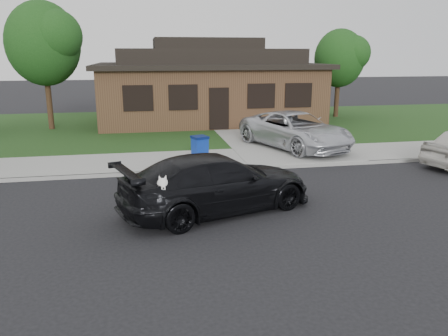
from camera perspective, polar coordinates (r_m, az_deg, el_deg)
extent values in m
plane|color=black|center=(11.49, -10.77, -5.59)|extent=(120.00, 120.00, 0.00)
cube|color=gray|center=(16.27, -10.88, 0.67)|extent=(60.00, 3.00, 0.12)
cube|color=gray|center=(14.81, -10.86, -0.72)|extent=(60.00, 0.12, 0.12)
cube|color=#193814|center=(24.11, -10.95, 5.23)|extent=(60.00, 13.00, 0.13)
cube|color=gray|center=(21.95, 4.96, 4.54)|extent=(4.50, 13.00, 0.14)
imported|color=black|center=(11.14, -0.92, -1.98)|extent=(5.48, 3.61, 1.48)
ellipsoid|color=white|center=(10.07, -8.03, -2.24)|extent=(0.34, 0.40, 0.30)
sphere|color=white|center=(9.82, -7.98, -2.06)|extent=(0.26, 0.26, 0.26)
cube|color=white|center=(9.72, -7.94, -2.53)|extent=(0.09, 0.12, 0.08)
sphere|color=black|center=(9.66, -7.92, -2.63)|extent=(0.04, 0.04, 0.04)
cone|color=white|center=(9.83, -8.41, -1.25)|extent=(0.11, 0.11, 0.14)
cone|color=white|center=(9.84, -7.64, -1.21)|extent=(0.11, 0.11, 0.14)
imported|color=silver|center=(18.32, 9.28, 4.91)|extent=(4.17, 5.81, 1.47)
cube|color=#0D2D95|center=(16.17, -3.17, 2.50)|extent=(0.62, 0.62, 0.79)
cube|color=#06154C|center=(16.09, -3.19, 4.04)|extent=(0.68, 0.68, 0.09)
cylinder|color=black|center=(15.99, -3.66, 1.12)|extent=(0.08, 0.13, 0.12)
cylinder|color=black|center=(16.04, -2.41, 1.17)|extent=(0.08, 0.13, 0.12)
cube|color=#422B1C|center=(26.19, -2.23, 9.68)|extent=(12.00, 8.00, 3.00)
cube|color=black|center=(26.09, -2.26, 13.24)|extent=(12.60, 8.60, 0.25)
cube|color=black|center=(26.08, -2.28, 14.39)|extent=(10.00, 6.50, 0.80)
cube|color=black|center=(26.09, -2.29, 15.93)|extent=(6.00, 3.50, 0.60)
cube|color=black|center=(22.27, -0.66, 7.76)|extent=(1.00, 0.06, 2.10)
cube|color=black|center=(21.87, -11.16, 8.94)|extent=(1.30, 0.05, 1.10)
cube|color=black|center=(21.97, -5.35, 9.17)|extent=(1.30, 0.05, 1.10)
cube|color=black|center=(22.70, 4.89, 9.36)|extent=(1.30, 0.05, 1.10)
cube|color=black|center=(23.31, 9.69, 9.35)|extent=(1.30, 0.05, 1.10)
cylinder|color=#332114|center=(24.38, -21.82, 7.65)|extent=(0.28, 0.28, 2.48)
ellipsoid|color=#143811|center=(24.24, -22.53, 14.77)|extent=(3.60, 3.60, 4.14)
sphere|color=#26591E|center=(23.59, -21.10, 15.81)|extent=(2.52, 2.52, 2.52)
cylinder|color=#332114|center=(28.08, 14.49, 8.57)|extent=(0.28, 0.28, 2.03)
ellipsoid|color=#143811|center=(27.94, 14.83, 13.69)|extent=(3.00, 3.00, 3.45)
sphere|color=#26591E|center=(27.80, 16.43, 14.20)|extent=(2.10, 2.10, 2.10)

